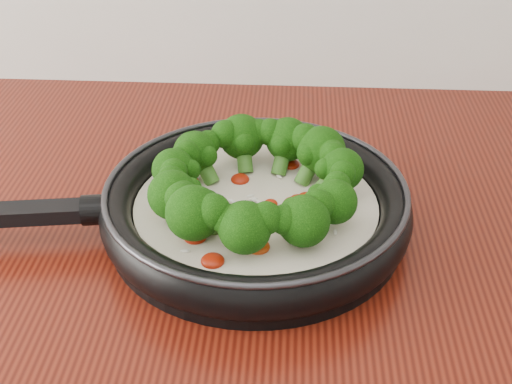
{
  "coord_description": "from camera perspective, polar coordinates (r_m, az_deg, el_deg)",
  "views": [
    {
      "loc": [
        0.07,
        0.46,
        1.36
      ],
      "look_at": [
        0.04,
        1.09,
        0.95
      ],
      "focal_mm": 48.32,
      "sensor_mm": 36.0,
      "label": 1
    }
  ],
  "objects": [
    {
      "name": "skillet",
      "position": [
        0.76,
        -0.24,
        -0.75
      ],
      "size": [
        0.56,
        0.39,
        0.1
      ],
      "color": "black",
      "rests_on": "counter"
    }
  ]
}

